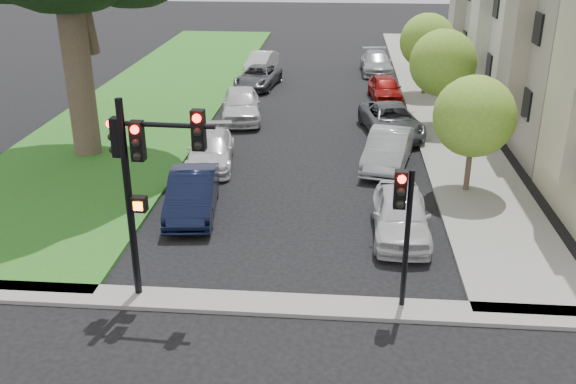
# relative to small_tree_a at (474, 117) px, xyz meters

# --- Properties ---
(ground) EXTENTS (140.00, 140.00, 0.00)m
(ground) POSITION_rel_small_tree_a_xyz_m (-6.20, -10.24, -2.92)
(ground) COLOR black
(ground) RESTS_ON ground
(grass_strip) EXTENTS (8.00, 44.00, 0.12)m
(grass_strip) POSITION_rel_small_tree_a_xyz_m (-15.20, 13.76, -2.86)
(grass_strip) COLOR #345D20
(grass_strip) RESTS_ON ground
(sidewalk_right) EXTENTS (3.50, 44.00, 0.12)m
(sidewalk_right) POSITION_rel_small_tree_a_xyz_m (0.55, 13.76, -2.86)
(sidewalk_right) COLOR gray
(sidewalk_right) RESTS_ON ground
(sidewalk_cross) EXTENTS (60.00, 1.00, 0.12)m
(sidewalk_cross) POSITION_rel_small_tree_a_xyz_m (-6.20, -8.24, -2.86)
(sidewalk_cross) COLOR gray
(sidewalk_cross) RESTS_ON ground
(small_tree_a) EXTENTS (2.93, 2.93, 4.39)m
(small_tree_a) POSITION_rel_small_tree_a_xyz_m (0.00, 0.00, 0.00)
(small_tree_a) COLOR #372D23
(small_tree_a) RESTS_ON ground
(small_tree_b) EXTENTS (3.16, 3.16, 4.74)m
(small_tree_b) POSITION_rel_small_tree_a_xyz_m (0.00, 8.21, 0.23)
(small_tree_b) COLOR #372D23
(small_tree_b) RESTS_ON ground
(small_tree_c) EXTENTS (3.10, 3.10, 4.65)m
(small_tree_c) POSITION_rel_small_tree_a_xyz_m (0.00, 14.50, 0.17)
(small_tree_c) COLOR #372D23
(small_tree_c) RESTS_ON ground
(traffic_signal_main) EXTENTS (2.66, 0.69, 5.46)m
(traffic_signal_main) POSITION_rel_small_tree_a_xyz_m (-9.57, -8.00, 0.84)
(traffic_signal_main) COLOR black
(traffic_signal_main) RESTS_ON ground
(traffic_signal_secondary) EXTENTS (0.48, 0.39, 3.86)m
(traffic_signal_secondary) POSITION_rel_small_tree_a_xyz_m (-3.12, -8.05, -0.23)
(traffic_signal_secondary) COLOR black
(traffic_signal_secondary) RESTS_ON ground
(car_parked_0) EXTENTS (1.83, 4.39, 1.49)m
(car_parked_0) POSITION_rel_small_tree_a_xyz_m (-2.73, -3.79, -2.18)
(car_parked_0) COLOR silver
(car_parked_0) RESTS_ON ground
(car_parked_1) EXTENTS (2.48, 4.76, 1.49)m
(car_parked_1) POSITION_rel_small_tree_a_xyz_m (-2.76, 2.49, -2.18)
(car_parked_1) COLOR #999BA0
(car_parked_1) RESTS_ON ground
(car_parked_2) EXTENTS (3.21, 5.37, 1.40)m
(car_parked_2) POSITION_rel_small_tree_a_xyz_m (-2.35, 6.87, -2.22)
(car_parked_2) COLOR #3F4247
(car_parked_2) RESTS_ON ground
(car_parked_3) EXTENTS (2.01, 4.15, 1.37)m
(car_parked_3) POSITION_rel_small_tree_a_xyz_m (-2.28, 13.18, -2.24)
(car_parked_3) COLOR maroon
(car_parked_3) RESTS_ON ground
(car_parked_4) EXTENTS (2.10, 4.81, 1.38)m
(car_parked_4) POSITION_rel_small_tree_a_xyz_m (-2.49, 20.20, -2.23)
(car_parked_4) COLOR #999BA0
(car_parked_4) RESTS_ON ground
(car_parked_5) EXTENTS (2.06, 4.59, 1.46)m
(car_parked_5) POSITION_rel_small_tree_a_xyz_m (-9.70, -2.67, -2.19)
(car_parked_5) COLOR black
(car_parked_5) RESTS_ON ground
(car_parked_6) EXTENTS (2.34, 4.67, 1.30)m
(car_parked_6) POSITION_rel_small_tree_a_xyz_m (-10.01, 2.07, -2.27)
(car_parked_6) COLOR silver
(car_parked_6) RESTS_ON ground
(car_parked_7) EXTENTS (2.59, 4.96, 1.61)m
(car_parked_7) POSITION_rel_small_tree_a_xyz_m (-9.76, 8.71, -2.12)
(car_parked_7) COLOR silver
(car_parked_7) RESTS_ON ground
(car_parked_8) EXTENTS (2.72, 4.84, 1.28)m
(car_parked_8) POSITION_rel_small_tree_a_xyz_m (-9.78, 15.58, -2.28)
(car_parked_8) COLOR #3F4247
(car_parked_8) RESTS_ON ground
(car_parked_9) EXTENTS (1.99, 4.10, 1.30)m
(car_parked_9) POSITION_rel_small_tree_a_xyz_m (-10.11, 19.91, -2.27)
(car_parked_9) COLOR silver
(car_parked_9) RESTS_ON ground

